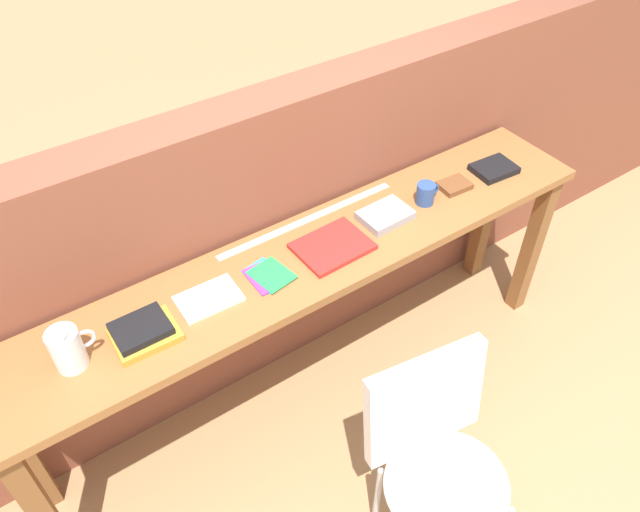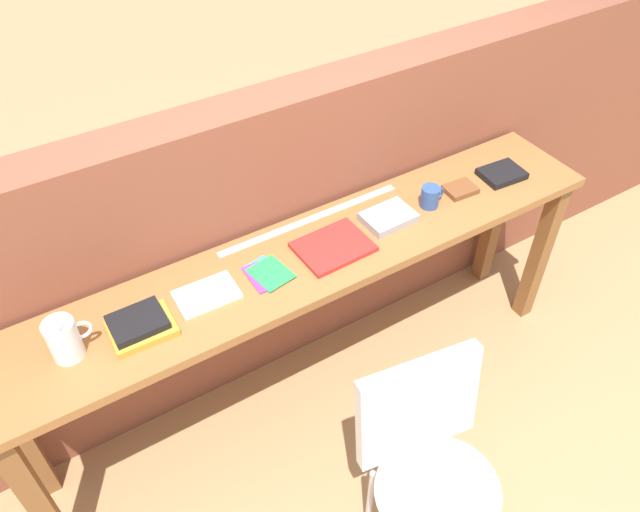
% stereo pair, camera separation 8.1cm
% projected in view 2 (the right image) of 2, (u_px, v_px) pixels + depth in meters
% --- Properties ---
extents(ground_plane, '(40.00, 40.00, 0.00)m').
position_uv_depth(ground_plane, '(349.00, 436.00, 2.77)').
color(ground_plane, tan).
extents(brick_wall_back, '(6.00, 0.20, 1.37)m').
position_uv_depth(brick_wall_back, '(273.00, 240.00, 2.70)').
color(brick_wall_back, brown).
rests_on(brick_wall_back, ground).
extents(sideboard, '(2.50, 0.44, 0.88)m').
position_uv_depth(sideboard, '(313.00, 278.00, 2.45)').
color(sideboard, '#996033').
rests_on(sideboard, ground).
extents(chair_white_moulded, '(0.50, 0.51, 0.89)m').
position_uv_depth(chair_white_moulded, '(430.00, 462.00, 2.11)').
color(chair_white_moulded, white).
rests_on(chair_white_moulded, ground).
extents(pitcher_white, '(0.14, 0.10, 0.18)m').
position_uv_depth(pitcher_white, '(64.00, 339.00, 1.95)').
color(pitcher_white, white).
rests_on(pitcher_white, sideboard).
extents(book_stack_leftmost, '(0.21, 0.17, 0.05)m').
position_uv_depth(book_stack_leftmost, '(140.00, 326.00, 2.06)').
color(book_stack_leftmost, gold).
rests_on(book_stack_leftmost, sideboard).
extents(magazine_cycling, '(0.22, 0.15, 0.02)m').
position_uv_depth(magazine_cycling, '(207.00, 295.00, 2.18)').
color(magazine_cycling, white).
rests_on(magazine_cycling, sideboard).
extents(pamphlet_pile_colourful, '(0.16, 0.19, 0.01)m').
position_uv_depth(pamphlet_pile_colourful, '(267.00, 274.00, 2.26)').
color(pamphlet_pile_colourful, '#3399D8').
rests_on(pamphlet_pile_colourful, sideboard).
extents(book_open_centre, '(0.28, 0.22, 0.02)m').
position_uv_depth(book_open_centre, '(333.00, 247.00, 2.36)').
color(book_open_centre, red).
rests_on(book_open_centre, sideboard).
extents(book_grey_hardcover, '(0.21, 0.15, 0.03)m').
position_uv_depth(book_grey_hardcover, '(388.00, 217.00, 2.48)').
color(book_grey_hardcover, '#9E9EA3').
rests_on(book_grey_hardcover, sideboard).
extents(mug, '(0.11, 0.08, 0.09)m').
position_uv_depth(mug, '(431.00, 197.00, 2.53)').
color(mug, '#2D4C8C').
rests_on(mug, sideboard).
extents(leather_journal_brown, '(0.14, 0.11, 0.02)m').
position_uv_depth(leather_journal_brown, '(460.00, 189.00, 2.62)').
color(leather_journal_brown, brown).
rests_on(leather_journal_brown, sideboard).
extents(book_repair_rightmost, '(0.19, 0.15, 0.03)m').
position_uv_depth(book_repair_rightmost, '(502.00, 174.00, 2.70)').
color(book_repair_rightmost, black).
rests_on(book_repair_rightmost, sideboard).
extents(ruler_metal_back_edge, '(0.81, 0.03, 0.00)m').
position_uv_depth(ruler_metal_back_edge, '(311.00, 219.00, 2.49)').
color(ruler_metal_back_edge, silver).
rests_on(ruler_metal_back_edge, sideboard).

